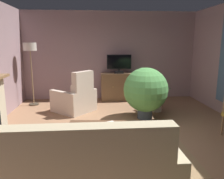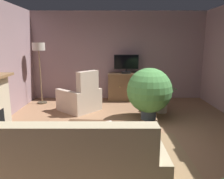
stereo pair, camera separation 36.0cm
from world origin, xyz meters
TOP-DOWN VIEW (x-y plane):
  - ground_plane at (0.00, 0.00)m, footprint 6.17×7.46m
  - wall_back at (0.00, 3.48)m, footprint 6.17×0.10m
  - rug_central at (0.00, -0.46)m, footprint 2.11×1.66m
  - tv_cabinet at (0.25, 3.13)m, footprint 1.14×0.47m
  - television at (0.25, 3.08)m, footprint 0.77×0.20m
  - coffee_table at (-0.50, -0.20)m, footprint 1.10×0.67m
  - tv_remote at (-0.32, -0.16)m, footprint 0.18×0.08m
  - folded_newspaper at (-0.31, -0.14)m, footprint 0.36×0.32m
  - sofa_floral at (-0.62, -1.53)m, footprint 2.09×0.93m
  - armchair_in_far_corner at (-1.06, 2.01)m, footprint 1.27×1.27m
  - potted_plant_small_fern_corner at (1.14, 1.82)m, footprint 0.89×0.68m
  - potted_plant_tall_palm_by_window at (0.70, 1.30)m, footprint 1.08×1.08m
  - floor_lamp at (-2.36, 2.75)m, footprint 0.37×0.37m

SIDE VIEW (x-z plane):
  - ground_plane at x=0.00m, z-range -0.04..0.00m
  - rug_central at x=0.00m, z-range 0.00..0.01m
  - potted_plant_small_fern_corner at x=1.14m, z-range -0.14..0.63m
  - armchair_in_far_corner at x=-1.06m, z-range -0.23..0.89m
  - sofa_floral at x=-0.62m, z-range -0.18..0.85m
  - coffee_table at x=-0.50m, z-range 0.16..0.57m
  - folded_newspaper at x=-0.31m, z-range 0.41..0.42m
  - tv_cabinet at x=0.25m, z-range -0.02..0.86m
  - tv_remote at x=-0.32m, z-range 0.41..0.43m
  - potted_plant_tall_palm_by_window at x=0.70m, z-range 0.07..1.33m
  - television at x=0.25m, z-range 0.90..1.49m
  - wall_back at x=0.00m, z-range 0.00..2.82m
  - floor_lamp at x=-2.36m, z-range 0.61..2.45m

